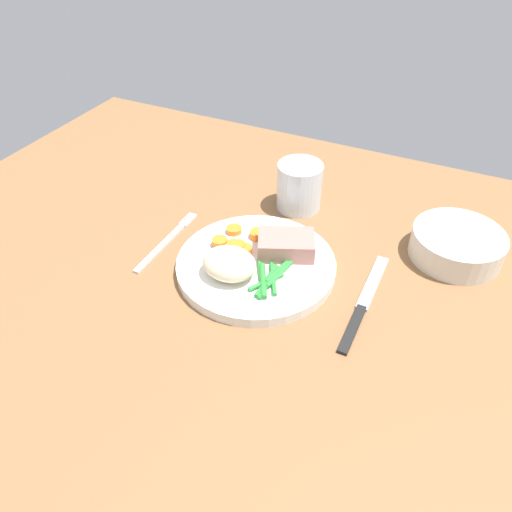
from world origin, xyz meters
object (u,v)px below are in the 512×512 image
Objects in this scene: water_glass at (301,190)px; meat_portion at (286,245)px; dinner_plate at (256,265)px; salad_bowl at (457,243)px; knife at (364,304)px; fork at (166,241)px.

meat_portion is at bearing -77.01° from water_glass.
dinner_plate is at bearing -130.60° from meat_portion.
dinner_plate is 1.71× the size of salad_bowl.
knife is 19.04cm from salad_bowl.
salad_bowl reaches higher than dinner_plate.
meat_portion reaches higher than fork.
meat_portion is 0.50× the size of fork.
knife is 2.50× the size of water_glass.
water_glass is 26.48cm from salad_bowl.
water_glass is at bearing 129.64° from knife.
fork is 0.81× the size of knife.
meat_portion is at bearing 49.40° from dinner_plate.
knife is at bearing 4.33° from fork.
knife is at bearing -0.99° from dinner_plate.
water_glass is (15.54, 18.58, 3.28)cm from fork.
dinner_plate is at bearing 176.63° from knife.
salad_bowl is at bearing 31.47° from dinner_plate.
fork is 1.20× the size of salad_bowl.
meat_portion is 14.99cm from water_glass.
fork is 2.02× the size of water_glass.
fork is 24.44cm from water_glass.
salad_bowl is at bearing 57.17° from knife.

